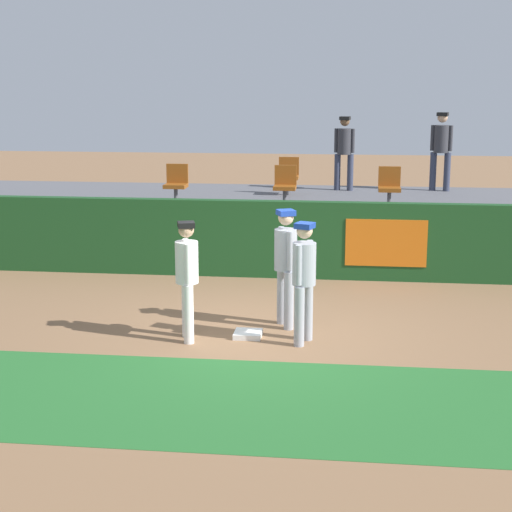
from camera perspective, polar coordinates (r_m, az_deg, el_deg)
name	(u,v)px	position (r m, az deg, el deg)	size (l,w,h in m)	color
ground_plane	(258,336)	(12.03, 0.16, -5.62)	(60.00, 60.00, 0.00)	#846042
grass_foreground_strip	(234,401)	(9.69, -1.57, -10.11)	(18.00, 2.80, 0.01)	#26662B
first_base	(248,334)	(11.96, -0.57, -5.51)	(0.40, 0.40, 0.08)	white
player_fielder_home	(187,272)	(11.63, -4.85, -1.16)	(0.41, 0.57, 1.74)	white
player_runner_visitor	(286,260)	(12.22, 2.09, -0.25)	(0.45, 0.47, 1.80)	#9EA3AD
player_coach_visitor	(304,274)	(11.46, 3.40, -1.28)	(0.42, 0.47, 1.75)	#9EA3AD
field_wall	(281,239)	(15.39, 1.77, 1.18)	(18.00, 0.26, 1.47)	#19471E
bleacher_platform	(291,224)	(17.93, 2.45, 2.24)	(18.00, 4.80, 1.14)	#59595E
seat_front_left	(176,182)	(17.00, -5.62, 5.19)	(0.45, 0.44, 0.84)	#4C4C51
seat_front_right	(389,185)	(16.63, 9.35, 4.92)	(0.44, 0.44, 0.84)	#4C4C51
seat_back_center	(288,174)	(18.46, 2.30, 5.79)	(0.45, 0.44, 0.84)	#4C4C51
seat_front_center	(285,184)	(16.67, 2.06, 5.10)	(0.45, 0.44, 0.84)	#4C4C51
spectator_hooded	(441,146)	(19.50, 12.88, 7.56)	(0.50, 0.42, 1.82)	#33384C
spectator_capped	(344,148)	(19.22, 6.22, 7.56)	(0.48, 0.38, 1.72)	#33384C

